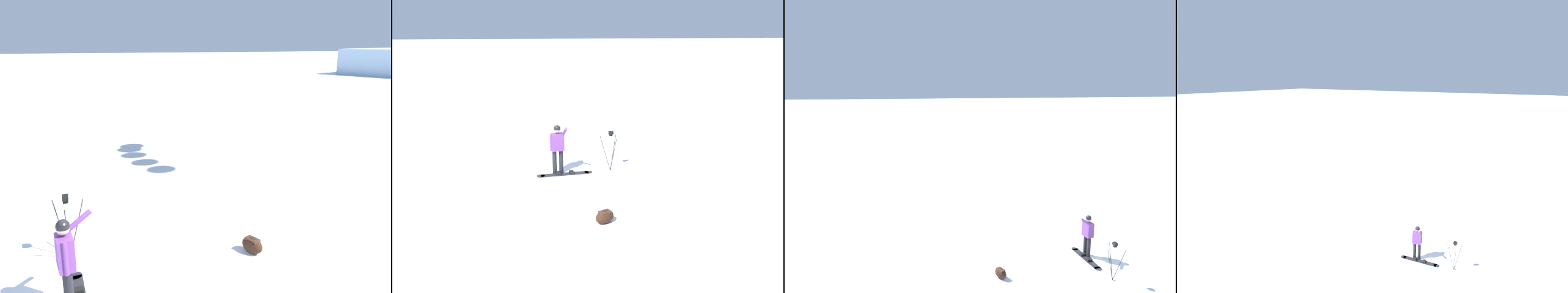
% 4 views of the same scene
% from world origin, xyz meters
% --- Properties ---
extents(ground_plane, '(300.00, 300.00, 0.00)m').
position_xyz_m(ground_plane, '(0.00, 0.00, 0.00)').
color(ground_plane, white).
extents(snowboarder, '(0.63, 0.55, 1.66)m').
position_xyz_m(snowboarder, '(0.78, 0.13, 0.99)').
color(snowboarder, black).
rests_on(snowboarder, ground_plane).
extents(snowboard, '(0.39, 1.83, 0.10)m').
position_xyz_m(snowboard, '(0.65, -0.09, 0.02)').
color(snowboard, black).
rests_on(snowboard, ground_plane).
extents(camera_tripod, '(0.63, 0.61, 1.36)m').
position_xyz_m(camera_tripod, '(0.81, -1.63, 0.97)').
color(camera_tripod, '#262628').
rests_on(camera_tripod, ground_plane).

